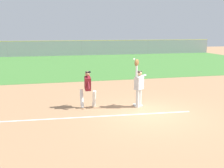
% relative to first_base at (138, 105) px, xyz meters
% --- Properties ---
extents(ground_plane, '(81.56, 81.56, 0.00)m').
position_rel_first_base_xyz_m(ground_plane, '(0.10, -1.16, -0.04)').
color(ground_plane, tan).
extents(outfield_grass, '(40.61, 19.19, 0.01)m').
position_rel_first_base_xyz_m(outfield_grass, '(0.10, 16.02, -0.04)').
color(outfield_grass, '#478438').
rests_on(outfield_grass, ground_plane).
extents(chalk_foul_line, '(11.98, 0.84, 0.01)m').
position_rel_first_base_xyz_m(chalk_foul_line, '(-4.00, -0.90, -0.04)').
color(chalk_foul_line, white).
rests_on(chalk_foul_line, ground_plane).
extents(first_base, '(0.38, 0.38, 0.08)m').
position_rel_first_base_xyz_m(first_base, '(0.00, 0.00, 0.00)').
color(first_base, white).
rests_on(first_base, ground_plane).
extents(fielder, '(0.79, 0.62, 2.28)m').
position_rel_first_base_xyz_m(fielder, '(-0.01, -0.12, 1.08)').
color(fielder, silver).
rests_on(fielder, ground_plane).
extents(runner, '(0.71, 0.84, 1.72)m').
position_rel_first_base_xyz_m(runner, '(-2.33, 0.35, 0.96)').
color(runner, white).
rests_on(runner, ground_plane).
extents(baseball, '(0.07, 0.07, 0.07)m').
position_rel_first_base_xyz_m(baseball, '(-0.35, -0.40, 2.26)').
color(baseball, white).
extents(outfield_fence, '(40.69, 0.08, 2.15)m').
position_rel_first_base_xyz_m(outfield_fence, '(0.10, 25.62, 1.04)').
color(outfield_fence, '#93999E').
rests_on(outfield_fence, ground_plane).
extents(parked_car_blue, '(4.57, 2.46, 1.25)m').
position_rel_first_base_xyz_m(parked_car_blue, '(-7.56, 29.69, 0.63)').
color(parked_car_blue, '#23389E').
rests_on(parked_car_blue, ground_plane).
extents(parked_car_red, '(4.57, 2.46, 1.25)m').
position_rel_first_base_xyz_m(parked_car_red, '(-1.92, 29.83, 0.63)').
color(parked_car_red, '#B21E1E').
rests_on(parked_car_red, ground_plane).
extents(parked_car_black, '(4.48, 2.27, 1.25)m').
position_rel_first_base_xyz_m(parked_car_black, '(4.04, 30.04, 0.63)').
color(parked_car_black, black).
rests_on(parked_car_black, ground_plane).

